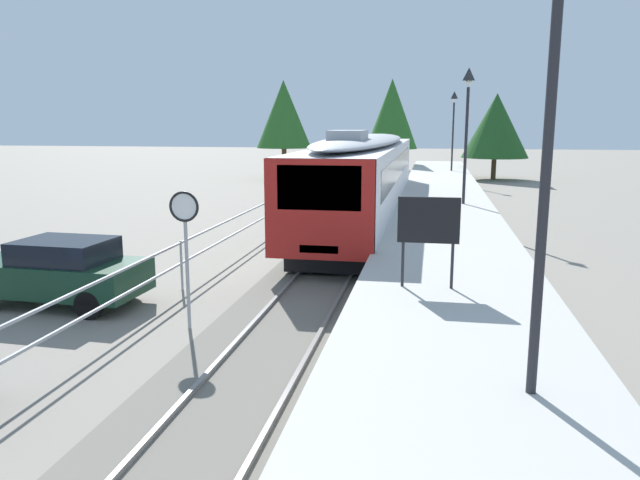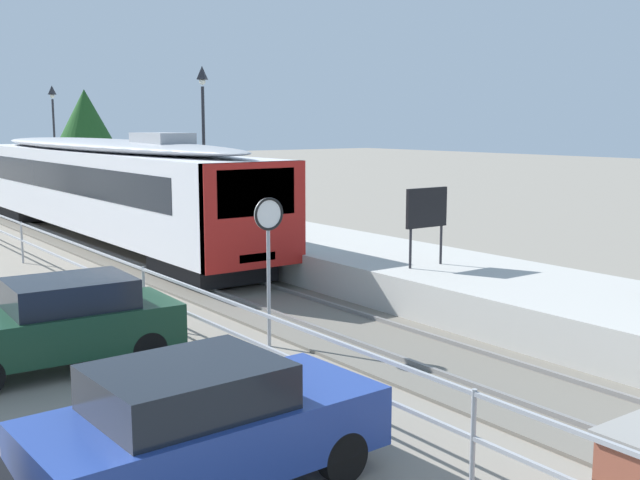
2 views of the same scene
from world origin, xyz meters
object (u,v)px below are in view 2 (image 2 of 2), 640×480
(platform_lamp_far_end, at_px, (53,115))
(speed_limit_sign, at_px, (269,234))
(platform_notice_board, at_px, (427,210))
(parked_hatchback_dark_green, at_px, (60,323))
(commuter_train, at_px, (101,182))
(parked_hatchback_blue, at_px, (204,425))
(platform_lamp_mid_platform, at_px, (203,111))

(platform_lamp_far_end, relative_size, speed_limit_sign, 1.91)
(platform_notice_board, relative_size, parked_hatchback_dark_green, 0.44)
(commuter_train, xyz_separation_m, parked_hatchback_blue, (-5.66, -18.35, -1.36))
(commuter_train, distance_m, parked_hatchback_dark_green, 14.10)
(platform_lamp_mid_platform, distance_m, platform_notice_board, 13.55)
(platform_lamp_far_end, xyz_separation_m, parked_hatchback_dark_green, (-9.57, -30.89, -3.83))
(parked_hatchback_dark_green, bearing_deg, parked_hatchback_blue, -91.17)
(commuter_train, bearing_deg, platform_notice_board, -78.32)
(parked_hatchback_blue, height_order, parked_hatchback_dark_green, same)
(platform_lamp_mid_platform, bearing_deg, parked_hatchback_dark_green, -126.39)
(commuter_train, relative_size, speed_limit_sign, 7.39)
(commuter_train, height_order, parked_hatchback_blue, commuter_train)
(parked_hatchback_blue, bearing_deg, parked_hatchback_dark_green, 88.83)
(platform_notice_board, bearing_deg, platform_lamp_far_end, 87.61)
(platform_lamp_mid_platform, relative_size, platform_notice_board, 2.97)
(platform_lamp_mid_platform, bearing_deg, commuter_train, -178.73)
(platform_lamp_far_end, relative_size, platform_notice_board, 2.97)
(platform_notice_board, xyz_separation_m, parked_hatchback_blue, (-8.38, -5.17, -1.40))
(commuter_train, bearing_deg, parked_hatchback_blue, -107.13)
(commuter_train, distance_m, platform_notice_board, 13.46)
(platform_lamp_far_end, height_order, platform_notice_board, platform_lamp_far_end)
(platform_notice_board, distance_m, parked_hatchback_blue, 9.94)
(platform_lamp_mid_platform, bearing_deg, platform_notice_board, -95.60)
(parked_hatchback_blue, bearing_deg, commuter_train, 72.87)
(platform_lamp_mid_platform, distance_m, parked_hatchback_blue, 21.17)
(platform_notice_board, distance_m, parked_hatchback_dark_green, 8.39)
(platform_lamp_far_end, distance_m, platform_notice_board, 31.29)
(platform_lamp_mid_platform, height_order, parked_hatchback_blue, platform_lamp_mid_platform)
(speed_limit_sign, bearing_deg, parked_hatchback_dark_green, 163.67)
(platform_notice_board, relative_size, parked_hatchback_blue, 0.44)
(commuter_train, height_order, platform_lamp_mid_platform, platform_lamp_mid_platform)
(commuter_train, distance_m, parked_hatchback_blue, 19.25)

